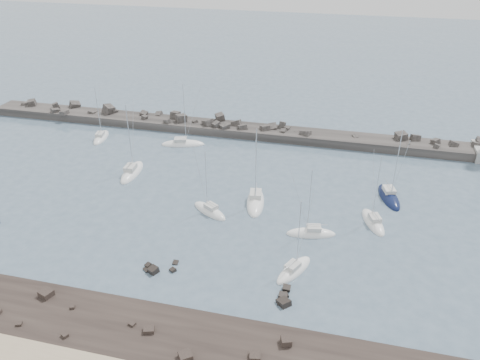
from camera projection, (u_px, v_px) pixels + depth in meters
The scene contains 14 objects.
ground at pixel (210, 233), 70.83m from camera, with size 400.00×400.00×0.00m, color #495F72.
rock_shelf at pixel (152, 345), 52.11m from camera, with size 140.00×12.00×1.72m.
rock_cluster_near at pixel (156, 269), 63.25m from camera, with size 4.68×3.88×1.41m.
rock_cluster_far at pixel (284, 299), 58.31m from camera, with size 2.16×4.17×1.17m.
breakwater at pixel (226, 131), 104.62m from camera, with size 115.00×7.52×5.47m.
sailboat_1 at pixel (101, 138), 101.79m from camera, with size 3.74×7.96×12.14m.
sailboat_3 at pixel (132, 173), 87.59m from camera, with size 3.36×9.17×14.39m.
sailboat_4 at pixel (183, 144), 98.80m from camera, with size 9.54×5.06×14.28m.
sailboat_5 at pixel (210, 211), 75.91m from camera, with size 7.39×5.83×11.73m.
sailboat_6 at pixel (255, 202), 78.36m from camera, with size 4.40×9.72×14.91m.
sailboat_7 at pixel (294, 270), 63.04m from camera, with size 5.29×7.57×11.66m.
sailboat_8 at pixel (389, 197), 79.78m from camera, with size 4.93×9.09×13.82m.
sailboat_9 at pixel (311, 234), 70.45m from camera, with size 7.76×3.77×11.86m.
sailboat_10 at pixel (373, 222), 73.12m from camera, with size 4.91×7.99×12.21m.
Camera 1 is at (18.31, -55.33, 41.30)m, focal length 35.00 mm.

